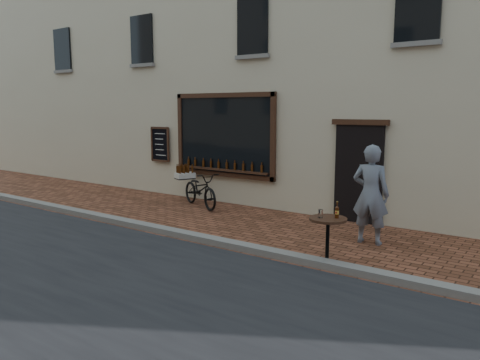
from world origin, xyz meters
The scene contains 6 objects.
ground centered at (0.00, 0.00, 0.00)m, with size 90.00×90.00×0.00m, color #4F2A19.
kerb centered at (0.00, 0.20, 0.06)m, with size 90.00×0.25×0.12m, color slate.
shop_building centered at (0.00, 6.50, 5.00)m, with size 28.00×6.20×10.00m.
cargo_bicycle centered at (-2.11, 2.66, 0.47)m, with size 2.08×1.32×0.99m.
bistro_table centered at (2.63, 0.35, 0.57)m, with size 0.62×0.62×1.06m.
pedestrian centered at (2.73, 1.99, 0.95)m, with size 0.69×0.45×1.90m, color slate.
Camera 1 is at (5.80, -6.52, 2.55)m, focal length 35.00 mm.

